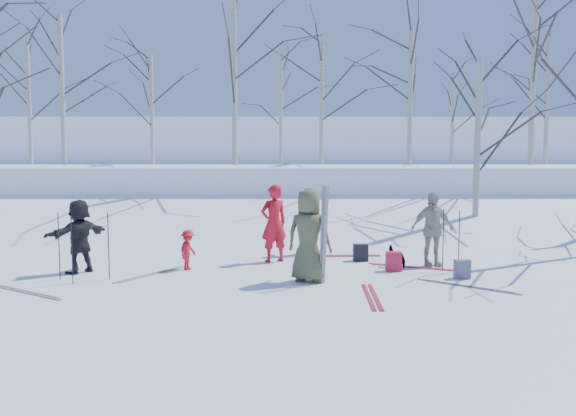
{
  "coord_description": "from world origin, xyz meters",
  "views": [
    {
      "loc": [
        -0.05,
        -11.18,
        2.39
      ],
      "look_at": [
        0.0,
        1.5,
        1.3
      ],
      "focal_mm": 35.0,
      "sensor_mm": 36.0,
      "label": 1
    }
  ],
  "objects_px": {
    "backpack_grey": "(462,269)",
    "skier_olive_center": "(309,235)",
    "skier_redor_behind": "(308,221)",
    "dog": "(397,257)",
    "skier_red_north": "(274,223)",
    "skier_red_seated": "(188,250)",
    "skier_cream_east": "(432,229)",
    "backpack_red": "(394,261)",
    "skier_grey_west": "(79,236)",
    "backpack_dark": "(361,253)"
  },
  "relations": [
    {
      "from": "skier_redor_behind",
      "to": "dog",
      "type": "distance_m",
      "value": 2.75
    },
    {
      "from": "skier_red_north",
      "to": "skier_grey_west",
      "type": "distance_m",
      "value": 4.28
    },
    {
      "from": "backpack_red",
      "to": "backpack_grey",
      "type": "distance_m",
      "value": 1.45
    },
    {
      "from": "skier_red_seated",
      "to": "backpack_dark",
      "type": "height_order",
      "value": "skier_red_seated"
    },
    {
      "from": "skier_redor_behind",
      "to": "skier_cream_east",
      "type": "xyz_separation_m",
      "value": [
        2.73,
        -1.68,
        0.01
      ]
    },
    {
      "from": "skier_olive_center",
      "to": "skier_red_north",
      "type": "distance_m",
      "value": 2.29
    },
    {
      "from": "dog",
      "to": "skier_cream_east",
      "type": "bearing_deg",
      "value": 157.33
    },
    {
      "from": "skier_olive_center",
      "to": "backpack_dark",
      "type": "height_order",
      "value": "skier_olive_center"
    },
    {
      "from": "skier_red_seated",
      "to": "skier_cream_east",
      "type": "distance_m",
      "value": 5.45
    },
    {
      "from": "skier_red_north",
      "to": "backpack_dark",
      "type": "height_order",
      "value": "skier_red_north"
    },
    {
      "from": "skier_olive_center",
      "to": "backpack_red",
      "type": "bearing_deg",
      "value": -130.23
    },
    {
      "from": "skier_red_north",
      "to": "skier_red_seated",
      "type": "xyz_separation_m",
      "value": [
        -1.84,
        -0.98,
        -0.47
      ]
    },
    {
      "from": "skier_red_seated",
      "to": "backpack_grey",
      "type": "relative_size",
      "value": 2.31
    },
    {
      "from": "skier_red_north",
      "to": "skier_grey_west",
      "type": "height_order",
      "value": "skier_red_north"
    },
    {
      "from": "skier_red_north",
      "to": "skier_redor_behind",
      "type": "bearing_deg",
      "value": -154.25
    },
    {
      "from": "backpack_red",
      "to": "backpack_grey",
      "type": "xyz_separation_m",
      "value": [
        1.24,
        -0.76,
        -0.02
      ]
    },
    {
      "from": "dog",
      "to": "backpack_dark",
      "type": "bearing_deg",
      "value": -86.66
    },
    {
      "from": "backpack_grey",
      "to": "skier_red_north",
      "type": "bearing_deg",
      "value": 153.69
    },
    {
      "from": "skier_red_seated",
      "to": "skier_olive_center",
      "type": "bearing_deg",
      "value": -97.99
    },
    {
      "from": "skier_red_north",
      "to": "backpack_dark",
      "type": "xyz_separation_m",
      "value": [
        2.06,
        0.09,
        -0.71
      ]
    },
    {
      "from": "skier_grey_west",
      "to": "backpack_red",
      "type": "height_order",
      "value": "skier_grey_west"
    },
    {
      "from": "backpack_red",
      "to": "backpack_dark",
      "type": "height_order",
      "value": "backpack_red"
    },
    {
      "from": "backpack_grey",
      "to": "skier_olive_center",
      "type": "bearing_deg",
      "value": -175.12
    },
    {
      "from": "dog",
      "to": "backpack_grey",
      "type": "distance_m",
      "value": 1.58
    },
    {
      "from": "skier_red_north",
      "to": "backpack_red",
      "type": "height_order",
      "value": "skier_red_north"
    },
    {
      "from": "skier_grey_west",
      "to": "backpack_dark",
      "type": "distance_m",
      "value": 6.32
    },
    {
      "from": "backpack_red",
      "to": "backpack_grey",
      "type": "relative_size",
      "value": 1.11
    },
    {
      "from": "skier_cream_east",
      "to": "dog",
      "type": "distance_m",
      "value": 1.03
    },
    {
      "from": "skier_cream_east",
      "to": "backpack_dark",
      "type": "bearing_deg",
      "value": 145.21
    },
    {
      "from": "skier_red_seated",
      "to": "backpack_dark",
      "type": "relative_size",
      "value": 2.19
    },
    {
      "from": "skier_olive_center",
      "to": "skier_grey_west",
      "type": "bearing_deg",
      "value": 10.59
    },
    {
      "from": "skier_redor_behind",
      "to": "backpack_grey",
      "type": "relative_size",
      "value": 4.39
    },
    {
      "from": "skier_grey_west",
      "to": "backpack_grey",
      "type": "xyz_separation_m",
      "value": [
        7.93,
        -0.62,
        -0.59
      ]
    },
    {
      "from": "skier_olive_center",
      "to": "skier_red_seated",
      "type": "relative_size",
      "value": 2.09
    },
    {
      "from": "skier_cream_east",
      "to": "dog",
      "type": "relative_size",
      "value": 2.93
    },
    {
      "from": "skier_red_north",
      "to": "skier_redor_behind",
      "type": "xyz_separation_m",
      "value": [
        0.84,
        1.13,
        -0.07
      ]
    },
    {
      "from": "backpack_grey",
      "to": "skier_grey_west",
      "type": "bearing_deg",
      "value": 175.51
    },
    {
      "from": "skier_redor_behind",
      "to": "skier_red_seated",
      "type": "xyz_separation_m",
      "value": [
        -2.68,
        -2.11,
        -0.4
      ]
    },
    {
      "from": "skier_redor_behind",
      "to": "skier_cream_east",
      "type": "bearing_deg",
      "value": 169.36
    },
    {
      "from": "backpack_grey",
      "to": "backpack_dark",
      "type": "height_order",
      "value": "backpack_dark"
    },
    {
      "from": "skier_red_north",
      "to": "skier_cream_east",
      "type": "height_order",
      "value": "skier_red_north"
    },
    {
      "from": "backpack_red",
      "to": "skier_red_north",
      "type": "bearing_deg",
      "value": 156.38
    },
    {
      "from": "skier_cream_east",
      "to": "skier_olive_center",
      "type": "bearing_deg",
      "value": -162.15
    },
    {
      "from": "skier_redor_behind",
      "to": "dog",
      "type": "relative_size",
      "value": 2.91
    },
    {
      "from": "skier_redor_behind",
      "to": "backpack_grey",
      "type": "xyz_separation_m",
      "value": [
        3.0,
        -3.03,
        -0.64
      ]
    },
    {
      "from": "skier_red_north",
      "to": "dog",
      "type": "xyz_separation_m",
      "value": [
        2.75,
        -0.75,
        -0.67
      ]
    },
    {
      "from": "backpack_grey",
      "to": "backpack_dark",
      "type": "distance_m",
      "value": 2.68
    },
    {
      "from": "skier_redor_behind",
      "to": "dog",
      "type": "xyz_separation_m",
      "value": [
        1.91,
        -1.88,
        -0.59
      ]
    },
    {
      "from": "skier_olive_center",
      "to": "skier_grey_west",
      "type": "xyz_separation_m",
      "value": [
        -4.82,
        0.89,
        -0.13
      ]
    },
    {
      "from": "backpack_grey",
      "to": "skier_redor_behind",
      "type": "bearing_deg",
      "value": 134.73
    }
  ]
}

